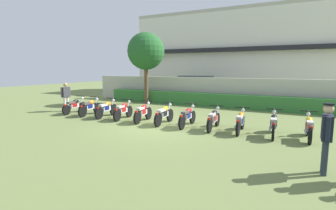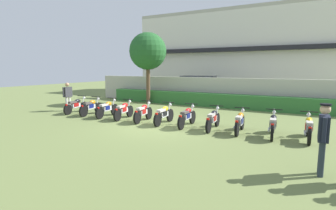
{
  "view_description": "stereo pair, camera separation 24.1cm",
  "coord_description": "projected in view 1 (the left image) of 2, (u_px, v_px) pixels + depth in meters",
  "views": [
    {
      "loc": [
        5.71,
        -9.72,
        2.54
      ],
      "look_at": [
        0.0,
        0.95,
        0.83
      ],
      "focal_mm": 28.2,
      "sensor_mm": 36.0,
      "label": 1
    },
    {
      "loc": [
        5.93,
        -9.61,
        2.54
      ],
      "look_at": [
        0.0,
        0.95,
        0.83
      ],
      "focal_mm": 28.2,
      "sensor_mm": 36.0,
      "label": 2
    }
  ],
  "objects": [
    {
      "name": "ground",
      "position": [
        158.0,
        126.0,
        11.51
      ],
      "size": [
        60.0,
        60.0,
        0.0
      ],
      "primitive_type": "plane",
      "color": "olive"
    },
    {
      "name": "building",
      "position": [
        245.0,
        54.0,
        25.51
      ],
      "size": [
        20.46,
        6.5,
        7.79
      ],
      "color": "silver",
      "rests_on": "ground"
    },
    {
      "name": "compound_wall",
      "position": [
        213.0,
        91.0,
        17.92
      ],
      "size": [
        19.44,
        0.3,
        1.88
      ],
      "primitive_type": "cube",
      "color": "#BCB7A8",
      "rests_on": "ground"
    },
    {
      "name": "hedge_row",
      "position": [
        210.0,
        100.0,
        17.38
      ],
      "size": [
        15.55,
        0.7,
        0.88
      ],
      "primitive_type": "cube",
      "color": "#337033",
      "rests_on": "ground"
    },
    {
      "name": "parked_car",
      "position": [
        198.0,
        87.0,
        21.72
      ],
      "size": [
        4.72,
        2.62,
        1.89
      ],
      "rotation": [
        0.0,
        0.0,
        0.15
      ],
      "color": "#9EA3A8",
      "rests_on": "ground"
    },
    {
      "name": "tree_near_inspector",
      "position": [
        146.0,
        51.0,
        18.4
      ],
      "size": [
        2.6,
        2.6,
        4.99
      ],
      "color": "brown",
      "rests_on": "ground"
    },
    {
      "name": "motorcycle_in_row_0",
      "position": [
        75.0,
        106.0,
        14.77
      ],
      "size": [
        0.6,
        1.89,
        0.94
      ],
      "rotation": [
        0.0,
        0.0,
        1.69
      ],
      "color": "black",
      "rests_on": "ground"
    },
    {
      "name": "motorcycle_in_row_1",
      "position": [
        90.0,
        107.0,
        14.15
      ],
      "size": [
        0.6,
        1.86,
        0.96
      ],
      "rotation": [
        0.0,
        0.0,
        1.7
      ],
      "color": "black",
      "rests_on": "ground"
    },
    {
      "name": "motorcycle_in_row_2",
      "position": [
        106.0,
        109.0,
        13.61
      ],
      "size": [
        0.6,
        1.88,
        0.96
      ],
      "rotation": [
        0.0,
        0.0,
        1.68
      ],
      "color": "black",
      "rests_on": "ground"
    },
    {
      "name": "motorcycle_in_row_3",
      "position": [
        123.0,
        110.0,
        13.06
      ],
      "size": [
        0.6,
        1.8,
        0.96
      ],
      "rotation": [
        0.0,
        0.0,
        1.71
      ],
      "color": "black",
      "rests_on": "ground"
    },
    {
      "name": "motorcycle_in_row_4",
      "position": [
        143.0,
        112.0,
        12.45
      ],
      "size": [
        0.6,
        1.82,
        0.96
      ],
      "rotation": [
        0.0,
        0.0,
        1.7
      ],
      "color": "black",
      "rests_on": "ground"
    },
    {
      "name": "motorcycle_in_row_5",
      "position": [
        164.0,
        114.0,
        11.93
      ],
      "size": [
        0.6,
        1.86,
        0.96
      ],
      "rotation": [
        0.0,
        0.0,
        1.62
      ],
      "color": "black",
      "rests_on": "ground"
    },
    {
      "name": "motorcycle_in_row_6",
      "position": [
        187.0,
        116.0,
        11.44
      ],
      "size": [
        0.6,
        1.92,
        0.96
      ],
      "rotation": [
        0.0,
        0.0,
        1.63
      ],
      "color": "black",
      "rests_on": "ground"
    },
    {
      "name": "motorcycle_in_row_7",
      "position": [
        214.0,
        119.0,
        10.9
      ],
      "size": [
        0.6,
        1.93,
        0.95
      ],
      "rotation": [
        0.0,
        0.0,
        1.65
      ],
      "color": "black",
      "rests_on": "ground"
    },
    {
      "name": "motorcycle_in_row_8",
      "position": [
        240.0,
        121.0,
        10.38
      ],
      "size": [
        0.6,
        1.83,
        0.95
      ],
      "rotation": [
        0.0,
        0.0,
        1.66
      ],
      "color": "black",
      "rests_on": "ground"
    },
    {
      "name": "motorcycle_in_row_9",
      "position": [
        273.0,
        124.0,
        9.81
      ],
      "size": [
        0.6,
        1.95,
        0.97
      ],
      "rotation": [
        0.0,
        0.0,
        1.67
      ],
      "color": "black",
      "rests_on": "ground"
    },
    {
      "name": "motorcycle_in_row_10",
      "position": [
        309.0,
        127.0,
        9.34
      ],
      "size": [
        0.6,
        1.94,
        0.97
      ],
      "rotation": [
        0.0,
        0.0,
        1.64
      ],
      "color": "black",
      "rests_on": "ground"
    },
    {
      "name": "inspector_person",
      "position": [
        66.0,
        94.0,
        15.41
      ],
      "size": [
        0.22,
        0.67,
        1.67
      ],
      "color": "silver",
      "rests_on": "ground"
    },
    {
      "name": "officer_0",
      "position": [
        327.0,
        132.0,
        6.22
      ],
      "size": [
        0.24,
        0.68,
        1.72
      ],
      "rotation": [
        0.0,
        0.0,
        3.16
      ],
      "color": "#28333D",
      "rests_on": "ground"
    }
  ]
}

